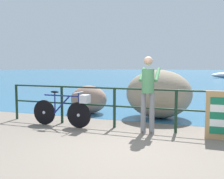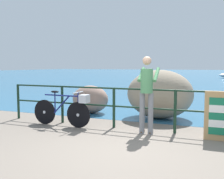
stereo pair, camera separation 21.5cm
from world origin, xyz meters
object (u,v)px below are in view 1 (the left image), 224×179
Objects in this scene: person_at_railing at (148,91)px; bicycle at (66,109)px; breakwater_boulder_left at (89,99)px; breakwater_boulder_main at (159,94)px.

bicycle is at bearing 89.55° from person_at_railing.
breakwater_boulder_left is (-0.29, 1.97, -0.01)m from bicycle.
person_at_railing is 1.95m from breakwater_boulder_main.
person_at_railing reaches higher than breakwater_boulder_left.
breakwater_boulder_main is at bearing 46.23° from bicycle.
person_at_railing reaches higher than bicycle.
bicycle is at bearing -135.24° from breakwater_boulder_main.
breakwater_boulder_left is at bearing 99.80° from bicycle.
person_at_railing is at bearing -87.26° from breakwater_boulder_main.
bicycle is 2.18m from person_at_railing.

